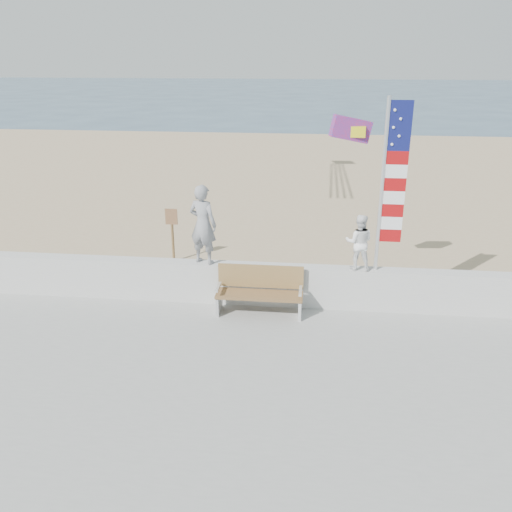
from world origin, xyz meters
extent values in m
plane|color=#324E64|center=(0.00, 0.00, 0.00)|extent=(220.00, 220.00, 0.00)
cube|color=tan|center=(0.00, 9.00, 0.04)|extent=(90.00, 40.00, 0.08)
cube|color=beige|center=(0.00, 2.00, 0.63)|extent=(30.00, 0.35, 0.90)
imported|color=gray|center=(-0.95, 2.00, 1.94)|extent=(0.73, 0.60, 1.71)
imported|color=white|center=(2.32, 2.00, 1.67)|extent=(0.60, 0.49, 1.18)
cube|color=brown|center=(0.31, 1.45, 0.62)|extent=(1.80, 0.50, 0.06)
cube|color=olive|center=(0.31, 1.72, 0.93)|extent=(1.80, 0.05, 0.50)
cube|color=silver|center=(-0.54, 1.45, 0.38)|extent=(0.06, 0.50, 0.40)
cube|color=silver|center=(-0.54, 1.40, 0.78)|extent=(0.06, 0.45, 0.05)
cube|color=white|center=(1.16, 1.45, 0.38)|extent=(0.06, 0.50, 0.40)
cube|color=white|center=(1.16, 1.40, 0.78)|extent=(0.06, 0.45, 0.05)
cylinder|color=silver|center=(2.69, 2.00, 2.83)|extent=(0.08, 0.08, 3.50)
cube|color=#0F1451|center=(2.93, 2.00, 4.03)|extent=(0.44, 0.02, 0.95)
cube|color=#9E0A0C|center=(2.93, 2.00, 1.84)|extent=(0.44, 0.02, 0.26)
cube|color=white|center=(2.93, 2.00, 2.10)|extent=(0.44, 0.02, 0.26)
cube|color=#9E0A0C|center=(2.93, 2.00, 2.37)|extent=(0.44, 0.02, 0.26)
cube|color=white|center=(2.93, 2.00, 2.63)|extent=(0.44, 0.02, 0.26)
cube|color=#9E0A0C|center=(2.93, 2.00, 2.89)|extent=(0.44, 0.02, 0.26)
cube|color=white|center=(2.93, 2.00, 3.16)|extent=(0.44, 0.02, 0.26)
cube|color=#9E0A0C|center=(2.93, 2.00, 3.42)|extent=(0.44, 0.02, 0.26)
sphere|color=white|center=(2.81, 1.98, 3.68)|extent=(0.06, 0.06, 0.06)
sphere|color=white|center=(2.93, 1.98, 3.84)|extent=(0.06, 0.06, 0.06)
sphere|color=white|center=(2.81, 1.98, 4.00)|extent=(0.06, 0.06, 0.06)
sphere|color=white|center=(2.93, 1.98, 4.16)|extent=(0.06, 0.06, 0.06)
sphere|color=white|center=(2.81, 1.98, 4.32)|extent=(0.06, 0.06, 0.06)
cube|color=red|center=(2.08, 3.32, 3.79)|extent=(0.95, 0.47, 0.63)
cube|color=yellow|center=(2.23, 3.32, 3.74)|extent=(0.33, 0.24, 0.23)
cylinder|color=brown|center=(-2.32, 4.51, 0.68)|extent=(0.07, 0.07, 1.20)
cube|color=#8C6443|center=(-2.32, 4.49, 1.33)|extent=(0.32, 0.03, 0.42)
camera|label=1|loc=(1.38, -8.70, 5.35)|focal=38.00mm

